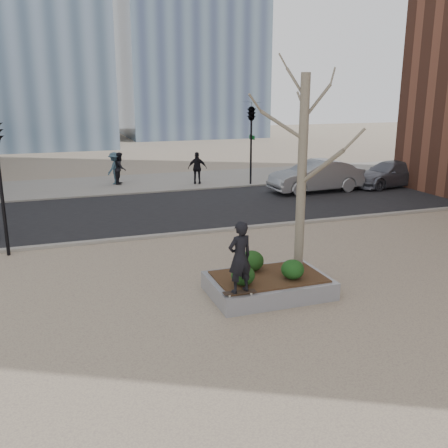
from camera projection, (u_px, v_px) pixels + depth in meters
name	position (u px, v px, depth m)	size (l,w,h in m)	color
ground	(232.00, 299.00, 12.52)	(120.00, 120.00, 0.00)	tan
street	(152.00, 211.00, 21.63)	(60.00, 8.00, 0.02)	black
far_sidewalk	(127.00, 184.00, 28.01)	(60.00, 6.00, 0.02)	gray
planter	(268.00, 286.00, 12.78)	(3.00, 2.00, 0.45)	gray
planter_mulch	(268.00, 277.00, 12.71)	(2.70, 1.70, 0.04)	#382314
sycamore_tree	(303.00, 143.00, 12.45)	(2.80, 2.80, 6.60)	gray
shrub_left	(243.00, 275.00, 12.06)	(0.58, 0.58, 0.49)	#113613
shrub_middle	(252.00, 261.00, 13.02)	(0.63, 0.63, 0.54)	#143510
shrub_right	(293.00, 269.00, 12.46)	(0.58, 0.58, 0.49)	#153A12
skateboard	(240.00, 293.00, 11.62)	(0.78, 0.20, 0.07)	black
skateboarder	(240.00, 257.00, 11.40)	(0.62, 0.41, 1.69)	black
car_silver	(316.00, 176.00, 25.62)	(1.70, 4.89, 1.61)	gray
car_third	(389.00, 174.00, 27.06)	(1.89, 4.64, 1.35)	#555762
pedestrian_a	(120.00, 168.00, 27.69)	(0.86, 0.67, 1.76)	black
pedestrian_b	(115.00, 168.00, 27.68)	(1.14, 0.66, 1.77)	#365162
pedestrian_c	(197.00, 168.00, 27.69)	(1.04, 0.43, 1.77)	black
traffic_light_near	(1.00, 185.00, 15.28)	(0.60, 2.48, 4.50)	black
traffic_light_far	(251.00, 144.00, 27.33)	(0.60, 2.48, 4.50)	black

